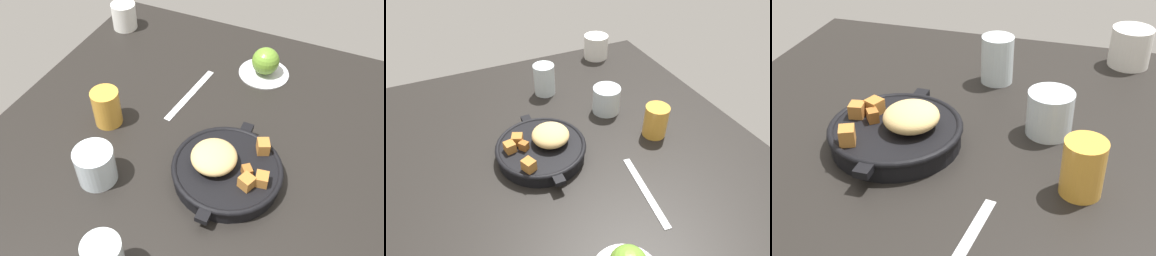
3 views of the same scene
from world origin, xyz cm
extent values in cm
cube|color=black|center=(0.00, 0.00, -1.20)|extent=(105.01, 93.84, 2.40)
cylinder|color=black|center=(-1.82, -7.88, 1.78)|extent=(21.39, 21.39, 3.56)
torus|color=black|center=(-1.82, -7.88, 3.28)|extent=(22.17, 22.17, 1.20)
cube|color=black|center=(10.09, -7.88, 3.03)|extent=(2.64, 2.40, 1.20)
cube|color=black|center=(-13.72, -7.88, 3.03)|extent=(2.64, 2.40, 1.20)
ellipsoid|color=tan|center=(-2.14, -5.13, 5.55)|extent=(9.38, 9.12, 3.97)
cube|color=#A86B2D|center=(-4.71, -12.78, 4.83)|extent=(3.30, 3.30, 2.53)
cube|color=#935623|center=(-2.10, -11.95, 4.60)|extent=(2.68, 2.61, 2.07)
cube|color=#A86B2D|center=(4.96, -12.93, 4.94)|extent=(3.48, 3.30, 2.74)
cube|color=#A86B2D|center=(-2.87, -15.15, 4.75)|extent=(2.92, 2.77, 2.38)
cube|color=silver|center=(18.44, 9.38, 0.18)|extent=(20.89, 4.12, 0.36)
cylinder|color=silver|center=(-12.39, 15.73, 3.85)|extent=(7.90, 7.90, 7.70)
cylinder|color=gold|center=(2.32, 22.50, 4.33)|extent=(6.25, 6.25, 8.67)
cylinder|color=silver|center=(-28.87, 2.78, 4.80)|extent=(6.48, 6.48, 9.61)
cylinder|color=silver|center=(-44.35, 28.36, 4.18)|extent=(8.67, 8.67, 8.37)
camera|label=1|loc=(-51.15, -22.64, 66.81)|focal=38.55mm
camera|label=2|loc=(57.34, -24.51, 57.69)|focal=31.31mm
camera|label=3|loc=(62.46, 22.52, 47.42)|focal=47.60mm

